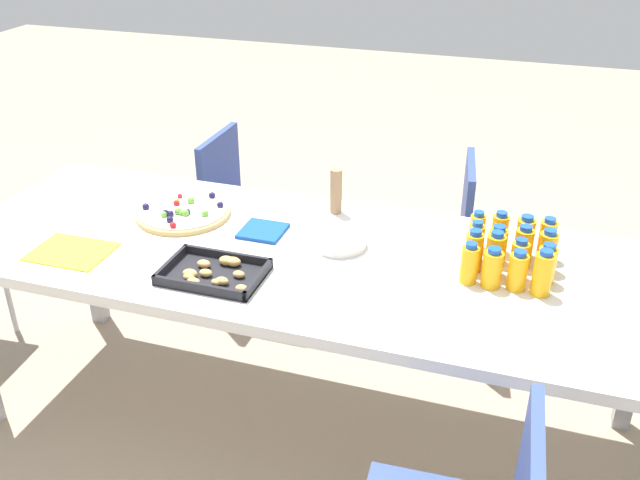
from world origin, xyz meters
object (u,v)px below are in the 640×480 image
(juice_bottle_0, at_px, (547,239))
(juice_bottle_11, at_px, (474,251))
(chair_near_right, at_px, (244,205))
(juice_bottle_2, at_px, (499,233))
(juice_bottle_9, at_px, (519,260))
(juice_bottle_3, at_px, (477,231))
(chair_near_left, at_px, (492,237))
(napkin_stack, at_px, (263,231))
(paper_folder, at_px, (72,252))
(plate_stack, at_px, (339,241))
(juice_bottle_5, at_px, (523,247))
(juice_bottle_6, at_px, (497,245))
(fruit_pizza, at_px, (183,212))
(juice_bottle_14, at_px, (492,269))
(juice_bottle_4, at_px, (547,251))
(juice_bottle_1, at_px, (525,237))
(juice_bottle_8, at_px, (547,264))
(snack_tray, at_px, (214,273))
(juice_bottle_10, at_px, (495,254))
(juice_bottle_12, at_px, (543,274))
(juice_bottle_7, at_px, (476,242))
(party_table, at_px, (304,268))
(juice_bottle_13, at_px, (518,271))
(juice_bottle_15, at_px, (469,264))

(juice_bottle_0, relative_size, juice_bottle_11, 1.02)
(chair_near_right, height_order, juice_bottle_2, juice_bottle_2)
(juice_bottle_9, bearing_deg, juice_bottle_3, -47.28)
(chair_near_left, height_order, napkin_stack, chair_near_left)
(napkin_stack, relative_size, paper_folder, 0.58)
(juice_bottle_2, relative_size, plate_stack, 0.80)
(juice_bottle_5, bearing_deg, juice_bottle_9, 85.26)
(juice_bottle_5, height_order, plate_stack, juice_bottle_5)
(juice_bottle_6, distance_m, fruit_pizza, 1.14)
(juice_bottle_11, distance_m, juice_bottle_14, 0.10)
(juice_bottle_0, bearing_deg, fruit_pizza, 3.73)
(juice_bottle_14, height_order, plate_stack, juice_bottle_14)
(juice_bottle_4, relative_size, juice_bottle_6, 1.10)
(juice_bottle_1, bearing_deg, fruit_pizza, 3.68)
(juice_bottle_0, distance_m, juice_bottle_8, 0.16)
(chair_near_right, bearing_deg, juice_bottle_3, 63.96)
(snack_tray, bearing_deg, chair_near_left, -127.42)
(plate_stack, bearing_deg, juice_bottle_8, 177.97)
(fruit_pizza, bearing_deg, juice_bottle_10, 176.28)
(chair_near_right, xyz_separation_m, juice_bottle_6, (-1.18, 0.62, 0.31))
(juice_bottle_5, height_order, juice_bottle_12, juice_bottle_12)
(juice_bottle_6, height_order, juice_bottle_14, juice_bottle_14)
(juice_bottle_2, height_order, juice_bottle_14, juice_bottle_2)
(juice_bottle_4, distance_m, juice_bottle_14, 0.22)
(juice_bottle_7, bearing_deg, party_table, 13.35)
(party_table, bearing_deg, juice_bottle_7, -166.65)
(juice_bottle_3, distance_m, juice_bottle_13, 0.27)
(juice_bottle_9, height_order, plate_stack, juice_bottle_9)
(juice_bottle_5, relative_size, juice_bottle_13, 1.10)
(party_table, bearing_deg, snack_tray, 46.65)
(juice_bottle_6, height_order, paper_folder, juice_bottle_6)
(juice_bottle_12, relative_size, plate_stack, 0.82)
(juice_bottle_0, bearing_deg, snack_tray, 24.44)
(juice_bottle_10, xyz_separation_m, paper_folder, (1.36, 0.30, -0.07))
(juice_bottle_15, bearing_deg, juice_bottle_3, -88.92)
(juice_bottle_5, xyz_separation_m, snack_tray, (0.91, 0.37, -0.05))
(juice_bottle_11, relative_size, juice_bottle_13, 1.09)
(juice_bottle_1, distance_m, napkin_stack, 0.89)
(chair_near_left, bearing_deg, chair_near_right, -96.51)
(juice_bottle_11, xyz_separation_m, juice_bottle_14, (-0.07, 0.08, -0.01))
(chair_near_left, bearing_deg, paper_folder, -59.87)
(juice_bottle_2, bearing_deg, juice_bottle_10, 90.13)
(juice_bottle_0, distance_m, juice_bottle_2, 0.15)
(chair_near_right, bearing_deg, juice_bottle_7, 60.58)
(juice_bottle_8, xyz_separation_m, paper_folder, (1.51, 0.30, -0.06))
(juice_bottle_10, bearing_deg, juice_bottle_13, 138.17)
(chair_near_left, xyz_separation_m, juice_bottle_2, (-0.05, 0.58, 0.32))
(juice_bottle_6, height_order, plate_stack, juice_bottle_6)
(juice_bottle_9, height_order, juice_bottle_15, same)
(juice_bottle_7, height_order, juice_bottle_14, juice_bottle_7)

